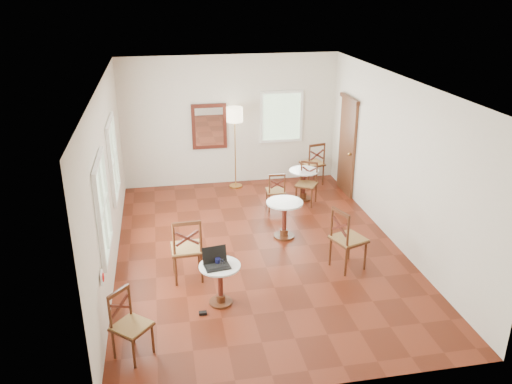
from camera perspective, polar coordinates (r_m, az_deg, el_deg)
ground at (r=9.46m, az=0.34°, el=-6.29°), size 7.00×7.00×0.00m
room_shell at (r=8.97m, az=-0.35°, el=5.18°), size 5.02×7.02×3.01m
cafe_table_near at (r=7.82m, az=-3.93°, el=-9.55°), size 0.61×0.61×0.65m
cafe_table_mid at (r=9.73m, az=3.12°, el=-2.56°), size 0.68×0.68×0.72m
cafe_table_back at (r=11.47m, az=5.22°, el=1.17°), size 0.65×0.65×0.68m
chair_near_a at (r=8.42m, az=-7.55°, el=-6.14°), size 0.52×0.52×1.10m
chair_near_b at (r=6.99m, az=-13.58°, el=-13.93°), size 0.60×0.60×0.92m
chair_mid_a at (r=10.92m, az=2.17°, el=0.12°), size 0.40×0.40×0.84m
chair_mid_b at (r=8.78m, az=9.93°, el=-5.06°), size 0.64×0.64×1.09m
chair_back_a at (r=12.37m, az=6.23°, el=3.15°), size 0.57×0.57×1.03m
chair_back_b at (r=11.26m, az=5.57°, el=0.91°), size 0.58×0.58×0.91m
floor_lamp at (r=11.80m, az=-2.34°, el=7.85°), size 0.37×0.37×1.89m
laptop at (r=7.67m, az=-4.39°, el=-7.56°), size 0.40×0.35×0.26m
mouse at (r=7.75m, az=-4.39°, el=-7.63°), size 0.10×0.07×0.03m
navy_mug at (r=7.71m, az=-4.15°, el=-7.54°), size 0.12×0.08×0.09m
water_glass at (r=7.63m, az=-3.68°, el=-7.77°), size 0.06×0.06×0.11m
power_adapter at (r=7.80m, az=-5.82°, el=-13.02°), size 0.11×0.07×0.05m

